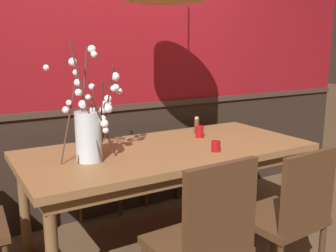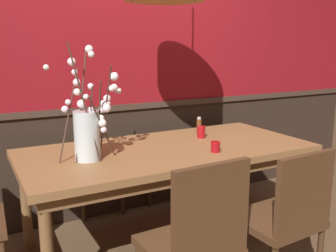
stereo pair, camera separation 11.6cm
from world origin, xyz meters
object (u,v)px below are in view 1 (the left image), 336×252
object	(u,v)px
chair_far_side_right	(150,146)
condiment_bottle	(197,126)
dining_table	(168,158)
vase_with_blossoms	(90,130)
chair_near_side_right	(289,213)
chair_far_side_left	(92,154)
candle_holder_nearer_edge	(216,146)
chair_near_side_left	(204,238)
candle_holder_nearer_center	(199,132)

from	to	relation	value
chair_far_side_right	condiment_bottle	distance (m)	0.71
dining_table	vase_with_blossoms	distance (m)	0.65
chair_far_side_right	chair_near_side_right	size ratio (longest dim) A/B	0.98
chair_far_side_left	candle_holder_nearer_edge	distance (m)	1.28
chair_near_side_left	candle_holder_nearer_edge	xyz separation A→B (m)	(0.55, 0.63, 0.26)
vase_with_blossoms	candle_holder_nearer_edge	world-z (taller)	vase_with_blossoms
chair_near_side_left	candle_holder_nearer_center	xyz separation A→B (m)	(0.69, 1.03, 0.27)
dining_table	vase_with_blossoms	xyz separation A→B (m)	(-0.59, -0.03, 0.28)
dining_table	candle_holder_nearer_center	xyz separation A→B (m)	(0.37, 0.13, 0.13)
dining_table	condiment_bottle	world-z (taller)	condiment_bottle
dining_table	chair_far_side_right	size ratio (longest dim) A/B	2.35
chair_far_side_left	vase_with_blossoms	size ratio (longest dim) A/B	1.25
candle_holder_nearer_edge	chair_far_side_right	bearing A→B (deg)	85.42
candle_holder_nearer_edge	condiment_bottle	distance (m)	0.57
vase_with_blossoms	candle_holder_nearer_edge	bearing A→B (deg)	-16.34
candle_holder_nearer_edge	vase_with_blossoms	bearing A→B (deg)	163.66
chair_far_side_right	chair_far_side_left	distance (m)	0.60
vase_with_blossoms	condiment_bottle	distance (m)	1.07
chair_near_side_left	condiment_bottle	bearing A→B (deg)	56.91
chair_far_side_left	candle_holder_nearer_center	xyz separation A→B (m)	(0.65, -0.75, 0.28)
chair_near_side_left	vase_with_blossoms	world-z (taller)	vase_with_blossoms
chair_far_side_left	condiment_bottle	world-z (taller)	chair_far_side_left
dining_table	candle_holder_nearer_edge	size ratio (longest dim) A/B	28.12
vase_with_blossoms	candle_holder_nearer_center	bearing A→B (deg)	9.24
dining_table	candle_holder_nearer_center	size ratio (longest dim) A/B	21.63
chair_far_side_right	vase_with_blossoms	distance (m)	1.37
chair_far_side_right	vase_with_blossoms	bearing A→B (deg)	-134.84
dining_table	candle_holder_nearer_center	distance (m)	0.41
chair_near_side_right	dining_table	bearing A→B (deg)	107.94
chair_far_side_right	chair_near_side_left	size ratio (longest dim) A/B	0.94
chair_far_side_right	vase_with_blossoms	xyz separation A→B (m)	(-0.91, -0.92, 0.44)
chair_far_side_right	vase_with_blossoms	world-z (taller)	vase_with_blossoms
candle_holder_nearer_center	condiment_bottle	world-z (taller)	condiment_bottle
chair_near_side_right	chair_near_side_left	distance (m)	0.61
candle_holder_nearer_center	candle_holder_nearer_edge	bearing A→B (deg)	-109.55
chair_near_side_right	candle_holder_nearer_edge	bearing A→B (deg)	95.25
chair_far_side_right	candle_holder_nearer_edge	world-z (taller)	chair_far_side_right
dining_table	chair_near_side_right	size ratio (longest dim) A/B	2.29
chair_near_side_left	chair_near_side_right	bearing A→B (deg)	0.45
dining_table	candle_holder_nearer_edge	xyz separation A→B (m)	(0.23, -0.27, 0.12)
candle_holder_nearer_edge	condiment_bottle	bearing A→B (deg)	68.87
chair_near_side_left	candle_holder_nearer_edge	world-z (taller)	chair_near_side_left
chair_far_side_right	candle_holder_nearer_edge	bearing A→B (deg)	-94.58
chair_near_side_left	vase_with_blossoms	bearing A→B (deg)	107.23
candle_holder_nearer_center	condiment_bottle	distance (m)	0.15
condiment_bottle	candle_holder_nearer_edge	bearing A→B (deg)	-111.13
dining_table	condiment_bottle	size ratio (longest dim) A/B	14.58
vase_with_blossoms	candle_holder_nearer_edge	xyz separation A→B (m)	(0.82, -0.24, -0.16)
candle_holder_nearer_edge	chair_near_side_right	bearing A→B (deg)	-84.75
dining_table	chair_near_side_right	distance (m)	0.95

